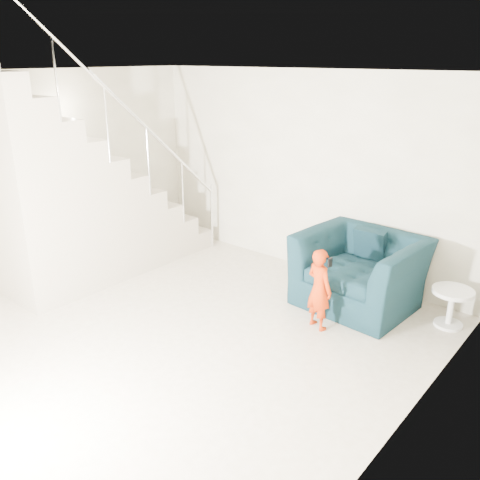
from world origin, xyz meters
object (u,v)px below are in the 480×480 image
object	(u,v)px
toddler	(319,289)
staircase	(82,210)
armchair	(360,271)
side_table	(452,302)

from	to	relation	value
toddler	staircase	world-z (taller)	staircase
armchair	toddler	world-z (taller)	toddler
armchair	side_table	world-z (taller)	armchair
armchair	staircase	bearing A→B (deg)	-149.60
armchair	staircase	distance (m)	3.63
side_table	toddler	bearing A→B (deg)	-139.37
side_table	staircase	distance (m)	4.65
staircase	armchair	bearing A→B (deg)	26.61
side_table	staircase	bearing A→B (deg)	-157.32
armchair	toddler	size ratio (longest dim) A/B	1.44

